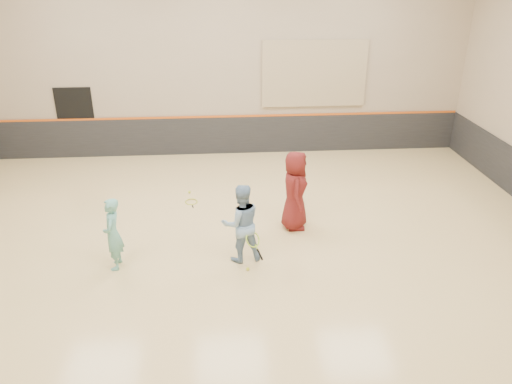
{
  "coord_description": "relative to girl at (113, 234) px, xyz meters",
  "views": [
    {
      "loc": [
        -0.14,
        -9.16,
        5.55
      ],
      "look_at": [
        0.59,
        0.4,
        1.15
      ],
      "focal_mm": 35.0,
      "sensor_mm": 36.0,
      "label": 1
    }
  ],
  "objects": [
    {
      "name": "room",
      "position": [
        2.28,
        0.48,
        0.07
      ],
      "size": [
        15.04,
        12.04,
        6.22
      ],
      "color": "#D9B46F",
      "rests_on": "ground"
    },
    {
      "name": "ball_under_racket",
      "position": [
        2.61,
        -0.34,
        -0.71
      ],
      "size": [
        0.07,
        0.07,
        0.07
      ],
      "primitive_type": "sphere",
      "color": "yellow",
      "rests_on": "floor"
    },
    {
      "name": "wainscot_back",
      "position": [
        2.28,
        6.45,
        -0.15
      ],
      "size": [
        14.9,
        0.04,
        1.2
      ],
      "primitive_type": "cube",
      "color": "#232326",
      "rests_on": "floor"
    },
    {
      "name": "ball_in_hand",
      "position": [
        3.89,
        1.25,
        0.47
      ],
      "size": [
        0.07,
        0.07,
        0.07
      ],
      "primitive_type": "sphere",
      "color": "yellow",
      "rests_on": "young_man"
    },
    {
      "name": "girl",
      "position": [
        0.0,
        0.0,
        0.0
      ],
      "size": [
        0.37,
        0.55,
        1.49
      ],
      "primitive_type": "imported",
      "rotation": [
        0.0,
        0.0,
        -1.55
      ],
      "color": "#66B2A6",
      "rests_on": "floor"
    },
    {
      "name": "instructor",
      "position": [
        2.52,
        0.1,
        0.08
      ],
      "size": [
        0.92,
        0.78,
        1.66
      ],
      "primitive_type": "imported",
      "rotation": [
        0.0,
        0.0,
        3.34
      ],
      "color": "#7FA2C5",
      "rests_on": "floor"
    },
    {
      "name": "spare_racket",
      "position": [
        1.36,
        2.87,
        -0.7
      ],
      "size": [
        0.71,
        0.71,
        0.09
      ],
      "primitive_type": null,
      "color": "gold",
      "rests_on": "floor"
    },
    {
      "name": "acoustic_panel",
      "position": [
        5.08,
        6.43,
        1.75
      ],
      "size": [
        3.2,
        0.08,
        2.0
      ],
      "primitive_type": "cube",
      "color": "tan",
      "rests_on": "wall_back"
    },
    {
      "name": "held_racket",
      "position": [
        2.73,
        -0.17,
        -0.14
      ],
      "size": [
        0.47,
        0.47,
        0.62
      ],
      "primitive_type": null,
      "color": "#ACDE30",
      "rests_on": "instructor"
    },
    {
      "name": "ball_beside_spare",
      "position": [
        1.29,
        3.44,
        -0.71
      ],
      "size": [
        0.07,
        0.07,
        0.07
      ],
      "primitive_type": "sphere",
      "color": "#DAE936",
      "rests_on": "floor"
    },
    {
      "name": "doorway",
      "position": [
        -2.22,
        6.46,
        0.35
      ],
      "size": [
        1.1,
        0.05,
        2.2
      ],
      "primitive_type": "cube",
      "color": "black",
      "rests_on": "floor"
    },
    {
      "name": "accent_stripe",
      "position": [
        2.28,
        6.44,
        0.47
      ],
      "size": [
        14.9,
        0.03,
        0.06
      ],
      "primitive_type": "cube",
      "color": "#D85914",
      "rests_on": "wall_back"
    },
    {
      "name": "young_man",
      "position": [
        3.79,
        1.39,
        0.17
      ],
      "size": [
        0.63,
        0.93,
        1.84
      ],
      "primitive_type": "imported",
      "rotation": [
        0.0,
        0.0,
        1.52
      ],
      "color": "maroon",
      "rests_on": "floor"
    }
  ]
}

